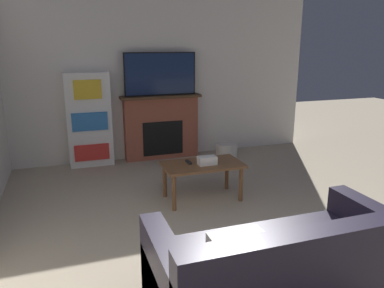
{
  "coord_description": "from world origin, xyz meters",
  "views": [
    {
      "loc": [
        -1.38,
        -1.43,
        1.85
      ],
      "look_at": [
        0.03,
        2.69,
        0.68
      ],
      "focal_mm": 35.0,
      "sensor_mm": 36.0,
      "label": 1
    }
  ],
  "objects_px": {
    "coffee_table": "(202,169)",
    "storage_basket": "(226,151)",
    "tv": "(160,74)",
    "bookshelf": "(89,120)",
    "fireplace": "(161,127)",
    "couch": "(284,276)"
  },
  "relations": [
    {
      "from": "bookshelf",
      "to": "storage_basket",
      "type": "xyz_separation_m",
      "value": [
        2.16,
        -0.35,
        -0.6
      ]
    },
    {
      "from": "coffee_table",
      "to": "storage_basket",
      "type": "height_order",
      "value": "coffee_table"
    },
    {
      "from": "couch",
      "to": "storage_basket",
      "type": "bearing_deg",
      "value": 72.2
    },
    {
      "from": "fireplace",
      "to": "tv",
      "type": "bearing_deg",
      "value": -90.0
    },
    {
      "from": "couch",
      "to": "coffee_table",
      "type": "relative_size",
      "value": 1.9
    },
    {
      "from": "fireplace",
      "to": "couch",
      "type": "distance_m",
      "value": 3.92
    },
    {
      "from": "tv",
      "to": "coffee_table",
      "type": "xyz_separation_m",
      "value": [
        0.04,
        -1.83,
        -0.99
      ]
    },
    {
      "from": "couch",
      "to": "storage_basket",
      "type": "distance_m",
      "value": 3.72
    },
    {
      "from": "fireplace",
      "to": "storage_basket",
      "type": "bearing_deg",
      "value": -19.98
    },
    {
      "from": "bookshelf",
      "to": "storage_basket",
      "type": "height_order",
      "value": "bookshelf"
    },
    {
      "from": "tv",
      "to": "bookshelf",
      "type": "height_order",
      "value": "tv"
    },
    {
      "from": "fireplace",
      "to": "coffee_table",
      "type": "distance_m",
      "value": 1.85
    },
    {
      "from": "fireplace",
      "to": "couch",
      "type": "height_order",
      "value": "fireplace"
    },
    {
      "from": "coffee_table",
      "to": "bookshelf",
      "type": "distance_m",
      "value": 2.2
    },
    {
      "from": "fireplace",
      "to": "bookshelf",
      "type": "distance_m",
      "value": 1.16
    },
    {
      "from": "tv",
      "to": "couch",
      "type": "height_order",
      "value": "tv"
    },
    {
      "from": "couch",
      "to": "coffee_table",
      "type": "height_order",
      "value": "couch"
    },
    {
      "from": "tv",
      "to": "storage_basket",
      "type": "xyz_separation_m",
      "value": [
        1.02,
        -0.35,
        -1.26
      ]
    },
    {
      "from": "couch",
      "to": "storage_basket",
      "type": "relative_size",
      "value": 5.12
    },
    {
      "from": "bookshelf",
      "to": "fireplace",
      "type": "bearing_deg",
      "value": 1.19
    },
    {
      "from": "tv",
      "to": "storage_basket",
      "type": "height_order",
      "value": "tv"
    },
    {
      "from": "tv",
      "to": "fireplace",
      "type": "bearing_deg",
      "value": 90.0
    }
  ]
}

